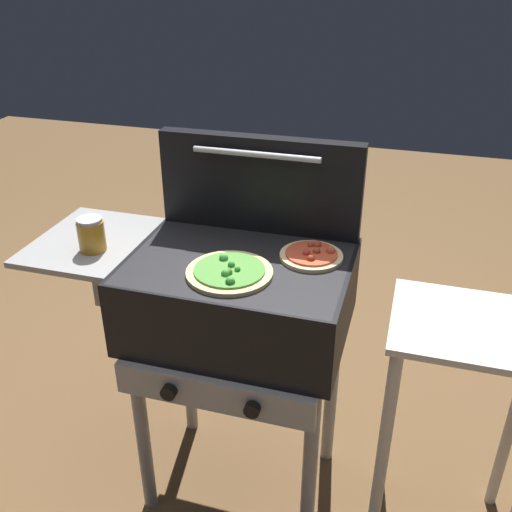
# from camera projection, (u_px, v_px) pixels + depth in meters

# --- Properties ---
(ground_plane) EXTENTS (8.00, 8.00, 0.00)m
(ground_plane) POSITION_uv_depth(u_px,v_px,m) (243.00, 478.00, 2.09)
(ground_plane) COLOR brown
(grill) EXTENTS (0.96, 0.53, 0.90)m
(grill) POSITION_uv_depth(u_px,v_px,m) (235.00, 302.00, 1.73)
(grill) COLOR black
(grill) RESTS_ON ground_plane
(grill_lid_open) EXTENTS (0.63, 0.08, 0.30)m
(grill_lid_open) POSITION_uv_depth(u_px,v_px,m) (260.00, 184.00, 1.77)
(grill_lid_open) COLOR black
(grill_lid_open) RESTS_ON grill
(pizza_veggie) EXTENTS (0.24, 0.24, 0.03)m
(pizza_veggie) POSITION_uv_depth(u_px,v_px,m) (230.00, 272.00, 1.58)
(pizza_veggie) COLOR #E0C17F
(pizza_veggie) RESTS_ON grill
(pizza_pepperoni) EXTENTS (0.18, 0.18, 0.04)m
(pizza_pepperoni) POSITION_uv_depth(u_px,v_px,m) (312.00, 255.00, 1.67)
(pizza_pepperoni) COLOR beige
(pizza_pepperoni) RESTS_ON grill
(sauce_jar) EXTENTS (0.08, 0.08, 0.10)m
(sauce_jar) POSITION_uv_depth(u_px,v_px,m) (91.00, 235.00, 1.69)
(sauce_jar) COLOR #B77A1E
(sauce_jar) RESTS_ON grill
(prep_table) EXTENTS (0.44, 0.36, 0.81)m
(prep_table) POSITION_uv_depth(u_px,v_px,m) (461.00, 392.00, 1.66)
(prep_table) COLOR beige
(prep_table) RESTS_ON ground_plane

